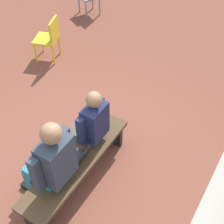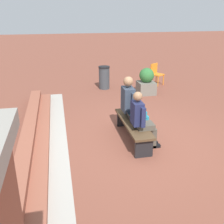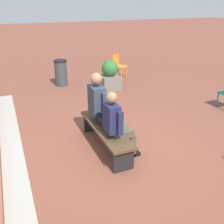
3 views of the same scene
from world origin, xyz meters
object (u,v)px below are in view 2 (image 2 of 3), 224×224
(person_student, at_px, (142,118))
(litter_bin, at_px, (104,78))
(person_adult, at_px, (132,104))
(bench, at_px, (133,126))
(laptop, at_px, (133,120))
(plastic_chair_foreground, at_px, (156,73))
(planter, at_px, (146,82))

(person_student, height_order, litter_bin, person_student)
(person_adult, xyz_separation_m, litter_bin, (3.97, -0.04, -0.32))
(bench, bearing_deg, laptop, 79.39)
(person_student, distance_m, plastic_chair_foreground, 5.35)
(person_student, xyz_separation_m, plastic_chair_foreground, (4.88, -2.19, -0.21))
(person_student, relative_size, person_adult, 0.90)
(laptop, xyz_separation_m, planter, (3.34, -1.48, -0.06))
(person_adult, height_order, laptop, person_adult)
(laptop, bearing_deg, person_student, -169.05)
(person_adult, bearing_deg, person_student, 179.35)
(bench, bearing_deg, plastic_chair_foreground, -26.68)
(planter, bearing_deg, bench, 156.36)
(laptop, height_order, planter, planter)
(person_adult, height_order, litter_bin, person_adult)
(bench, relative_size, person_adult, 1.27)
(bench, bearing_deg, person_adult, -11.70)
(plastic_chair_foreground, bearing_deg, person_student, 155.80)
(planter, bearing_deg, plastic_chair_foreground, -34.67)
(litter_bin, bearing_deg, plastic_chair_foreground, -85.51)
(laptop, bearing_deg, bench, -100.61)
(bench, xyz_separation_m, person_adult, (0.35, -0.07, 0.39))
(person_student, height_order, planter, person_student)
(bench, bearing_deg, planter, -23.64)
(plastic_chair_foreground, bearing_deg, laptop, 153.19)
(bench, relative_size, planter, 1.91)
(laptop, bearing_deg, litter_bin, -1.70)
(person_adult, xyz_separation_m, laptop, (-0.35, 0.08, -0.25))
(plastic_chair_foreground, bearing_deg, litter_bin, 94.49)
(laptop, distance_m, litter_bin, 4.32)
(litter_bin, bearing_deg, person_student, 179.36)
(person_student, height_order, laptop, person_student)
(person_student, relative_size, planter, 1.36)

